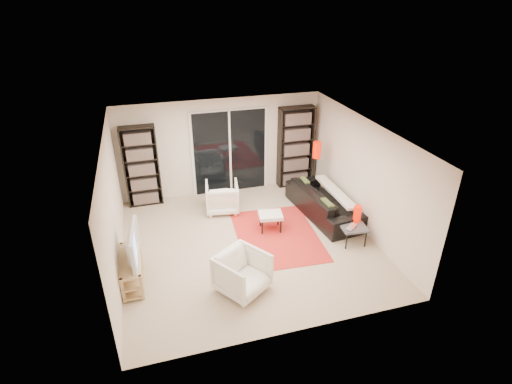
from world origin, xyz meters
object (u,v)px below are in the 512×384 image
armchair_back (222,197)px  ottoman (270,216)px  bookshelf_left (142,167)px  sofa (323,202)px  side_table (353,227)px  tv_stand (132,270)px  floor_lamp (316,155)px  armchair_front (242,273)px  bookshelf_right (295,147)px

armchair_back → ottoman: bearing=135.6°
bookshelf_left → ottoman: size_ratio=3.50×
sofa → ottoman: (-1.37, -0.29, 0.02)m
bookshelf_left → side_table: (4.01, -2.91, -0.62)m
ottoman → tv_stand: bearing=-162.0°
sofa → floor_lamp: 1.17m
armchair_back → ottoman: 1.40m
side_table → armchair_front: bearing=-162.9°
bookshelf_left → sofa: bearing=-23.3°
sofa → armchair_back: (-2.20, 0.84, 0.02)m
bookshelf_right → armchair_front: (-2.37, -3.69, -0.69)m
floor_lamp → sofa: bearing=-99.4°
bookshelf_right → sofa: bookshelf_right is taller
bookshelf_left → floor_lamp: bookshelf_left is taller
armchair_front → ottoman: size_ratio=1.43×
armchair_back → armchair_front: size_ratio=0.96×
armchair_front → armchair_back: bearing=51.4°
tv_stand → armchair_front: armchair_front is taller
bookshelf_right → bookshelf_left: bearing=180.0°
tv_stand → armchair_front: 1.99m
tv_stand → side_table: bearing=0.2°
bookshelf_right → floor_lamp: 0.87m
armchair_front → ottoman: bearing=24.3°
bookshelf_right → tv_stand: size_ratio=1.86×
tv_stand → armchair_back: armchair_back is taller
sofa → floor_lamp: size_ratio=1.51×
bookshelf_right → armchair_front: size_ratio=2.64×
bookshelf_right → tv_stand: 5.18m
bookshelf_left → tv_stand: bearing=-97.0°
bookshelf_left → armchair_front: bearing=-68.2°
tv_stand → floor_lamp: bearing=25.2°
sofa → armchair_back: armchair_back is taller
bookshelf_left → tv_stand: 3.03m
sofa → tv_stand: bearing=100.1°
armchair_front → side_table: (2.53, 0.78, -0.00)m
bookshelf_left → bookshelf_right: 3.85m
bookshelf_right → side_table: (0.16, -2.91, -0.69)m
bookshelf_left → armchair_back: bookshelf_left is taller
bookshelf_left → bookshelf_right: bookshelf_right is taller
armchair_back → floor_lamp: size_ratio=0.52×
bookshelf_left → sofa: size_ratio=0.88×
sofa → floor_lamp: bearing=-15.4°
bookshelf_right → ottoman: bookshelf_right is taller
bookshelf_right → armchair_back: 2.40m
ottoman → bookshelf_right: bearing=56.5°
tv_stand → floor_lamp: 4.95m
tv_stand → floor_lamp: size_ratio=0.77×
bookshelf_right → sofa: 1.84m
ottoman → armchair_front: bearing=-121.9°
bookshelf_right → sofa: bearing=-87.8°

